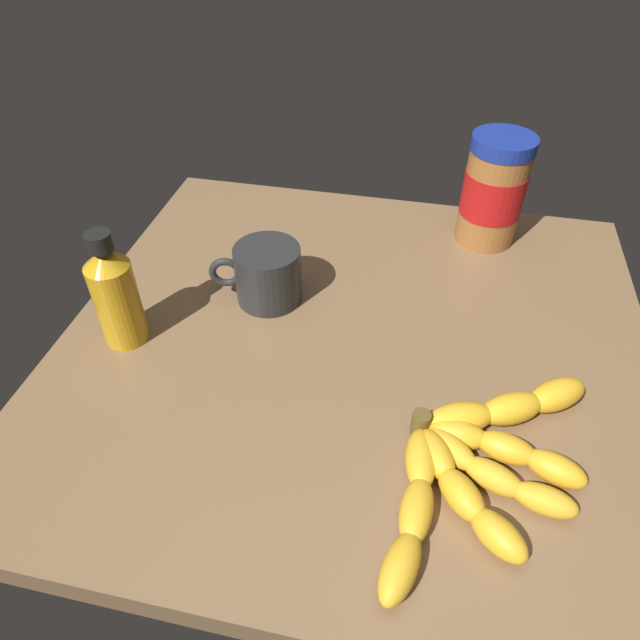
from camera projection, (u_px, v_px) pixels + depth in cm
name	position (u px, v px, depth cm)	size (l,w,h in cm)	color
ground_plane	(354.00, 348.00, 74.53)	(74.62, 72.28, 3.42)	brown
banana_bunch	(479.00, 460.00, 57.89)	(21.56, 30.73, 3.55)	gold
peanut_butter_jar	(493.00, 191.00, 85.02)	(9.23, 9.23, 16.84)	#9E602D
honey_bottle	(115.00, 294.00, 68.89)	(5.44, 5.44, 15.81)	gold
coffee_mug	(267.00, 274.00, 76.93)	(12.35, 8.97, 8.08)	#262628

